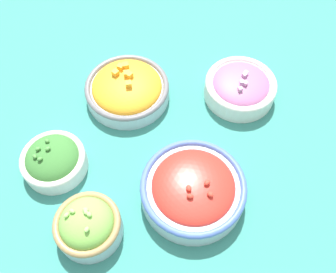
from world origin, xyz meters
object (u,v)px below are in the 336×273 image
object	(u,v)px
bowl_red_onion	(240,87)
bowl_broccoli	(53,160)
bowl_lettuce	(88,225)
bowl_cherry_tomatoes	(193,189)
bowl_squash	(127,89)

from	to	relation	value
bowl_red_onion	bowl_broccoli	distance (m)	0.40
bowl_lettuce	bowl_broccoli	distance (m)	0.15
bowl_red_onion	bowl_cherry_tomatoes	size ratio (longest dim) A/B	0.79
bowl_broccoli	bowl_lettuce	bearing A→B (deg)	117.22
bowl_lettuce	bowl_broccoli	size ratio (longest dim) A/B	0.94
bowl_red_onion	bowl_broccoli	xyz separation A→B (m)	(0.38, 0.14, -0.00)
bowl_squash	bowl_lettuce	bearing A→B (deg)	75.86
bowl_broccoli	bowl_squash	bearing A→B (deg)	-131.79
bowl_red_onion	bowl_cherry_tomatoes	xyz separation A→B (m)	(0.13, 0.22, 0.00)
bowl_red_onion	bowl_cherry_tomatoes	distance (m)	0.26
bowl_red_onion	bowl_squash	size ratio (longest dim) A/B	0.85
bowl_cherry_tomatoes	bowl_broccoli	size ratio (longest dim) A/B	1.55
bowl_lettuce	bowl_broccoli	xyz separation A→B (m)	(0.07, -0.13, -0.01)
bowl_squash	bowl_lettuce	xyz separation A→B (m)	(0.07, 0.29, 0.01)
bowl_cherry_tomatoes	bowl_red_onion	bearing A→B (deg)	-119.70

